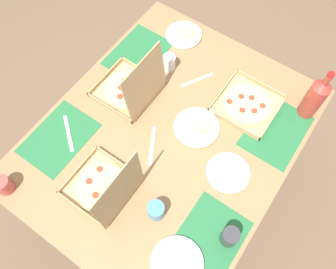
{
  "coord_description": "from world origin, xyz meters",
  "views": [
    {
      "loc": [
        0.64,
        0.44,
        2.29
      ],
      "look_at": [
        0.0,
        0.0,
        0.75
      ],
      "focal_mm": 36.96,
      "sensor_mm": 36.0,
      "label": 1
    }
  ],
  "objects_px": {
    "plate_middle": "(228,173)",
    "cup_clear_right": "(169,62)",
    "cup_spare": "(156,210)",
    "cup_dark": "(3,185)",
    "plate_far_left": "(177,263)",
    "soda_bottle": "(315,98)",
    "pizza_box_corner_right": "(131,88)",
    "pizza_box_corner_left": "(105,187)",
    "pizza_box_center": "(247,105)",
    "plate_far_right": "(184,35)",
    "plate_near_right": "(197,127)",
    "cup_red": "(230,237)"
  },
  "relations": [
    {
      "from": "pizza_box_corner_left",
      "to": "plate_middle",
      "type": "relative_size",
      "value": 1.54
    },
    {
      "from": "pizza_box_center",
      "to": "cup_spare",
      "type": "xyz_separation_m",
      "value": [
        0.73,
        -0.06,
        0.03
      ]
    },
    {
      "from": "plate_middle",
      "to": "cup_dark",
      "type": "xyz_separation_m",
      "value": [
        0.64,
        -0.8,
        0.04
      ]
    },
    {
      "from": "pizza_box_corner_left",
      "to": "cup_dark",
      "type": "height_order",
      "value": "pizza_box_corner_left"
    },
    {
      "from": "soda_bottle",
      "to": "cup_spare",
      "type": "bearing_deg",
      "value": -20.58
    },
    {
      "from": "plate_far_right",
      "to": "cup_dark",
      "type": "height_order",
      "value": "cup_dark"
    },
    {
      "from": "pizza_box_corner_right",
      "to": "soda_bottle",
      "type": "xyz_separation_m",
      "value": [
        -0.42,
        0.8,
        0.08
      ]
    },
    {
      "from": "cup_red",
      "to": "cup_clear_right",
      "type": "bearing_deg",
      "value": -129.92
    },
    {
      "from": "plate_far_right",
      "to": "cup_dark",
      "type": "bearing_deg",
      "value": -7.47
    },
    {
      "from": "cup_clear_right",
      "to": "plate_far_left",
      "type": "bearing_deg",
      "value": 36.51
    },
    {
      "from": "cup_spare",
      "to": "cup_dark",
      "type": "height_order",
      "value": "same"
    },
    {
      "from": "plate_near_right",
      "to": "cup_spare",
      "type": "distance_m",
      "value": 0.47
    },
    {
      "from": "plate_middle",
      "to": "cup_clear_right",
      "type": "distance_m",
      "value": 0.68
    },
    {
      "from": "plate_near_right",
      "to": "soda_bottle",
      "type": "relative_size",
      "value": 0.71
    },
    {
      "from": "cup_red",
      "to": "plate_far_left",
      "type": "bearing_deg",
      "value": -31.07
    },
    {
      "from": "pizza_box_center",
      "to": "cup_clear_right",
      "type": "bearing_deg",
      "value": -86.34
    },
    {
      "from": "pizza_box_corner_right",
      "to": "plate_near_right",
      "type": "distance_m",
      "value": 0.4
    },
    {
      "from": "plate_far_left",
      "to": "soda_bottle",
      "type": "distance_m",
      "value": 1.01
    },
    {
      "from": "plate_middle",
      "to": "cup_red",
      "type": "xyz_separation_m",
      "value": [
        0.26,
        0.15,
        0.05
      ]
    },
    {
      "from": "pizza_box_corner_right",
      "to": "cup_spare",
      "type": "distance_m",
      "value": 0.65
    },
    {
      "from": "pizza_box_center",
      "to": "plate_far_right",
      "type": "height_order",
      "value": "pizza_box_center"
    },
    {
      "from": "plate_middle",
      "to": "cup_red",
      "type": "distance_m",
      "value": 0.31
    },
    {
      "from": "cup_dark",
      "to": "cup_clear_right",
      "type": "xyz_separation_m",
      "value": [
        -0.99,
        0.22,
        0.0
      ]
    },
    {
      "from": "cup_red",
      "to": "plate_middle",
      "type": "bearing_deg",
      "value": -149.71
    },
    {
      "from": "pizza_box_corner_left",
      "to": "plate_middle",
      "type": "distance_m",
      "value": 0.57
    },
    {
      "from": "cup_red",
      "to": "cup_clear_right",
      "type": "relative_size",
      "value": 1.14
    },
    {
      "from": "pizza_box_corner_left",
      "to": "cup_clear_right",
      "type": "bearing_deg",
      "value": -167.6
    },
    {
      "from": "pizza_box_corner_left",
      "to": "cup_spare",
      "type": "bearing_deg",
      "value": 100.73
    },
    {
      "from": "cup_dark",
      "to": "cup_clear_right",
      "type": "height_order",
      "value": "cup_clear_right"
    },
    {
      "from": "pizza_box_corner_right",
      "to": "cup_dark",
      "type": "relative_size",
      "value": 3.69
    },
    {
      "from": "plate_middle",
      "to": "cup_red",
      "type": "height_order",
      "value": "cup_red"
    },
    {
      "from": "plate_far_left",
      "to": "plate_far_right",
      "type": "height_order",
      "value": "plate_far_right"
    },
    {
      "from": "pizza_box_corner_right",
      "to": "cup_dark",
      "type": "xyz_separation_m",
      "value": [
        0.74,
        -0.16,
        -0.01
      ]
    },
    {
      "from": "plate_middle",
      "to": "plate_near_right",
      "type": "bearing_deg",
      "value": -115.75
    },
    {
      "from": "cup_red",
      "to": "soda_bottle",
      "type": "bearing_deg",
      "value": 179.62
    },
    {
      "from": "pizza_box_center",
      "to": "plate_middle",
      "type": "bearing_deg",
      "value": 15.81
    },
    {
      "from": "plate_far_right",
      "to": "plate_far_left",
      "type": "bearing_deg",
      "value": 32.23
    },
    {
      "from": "plate_middle",
      "to": "pizza_box_corner_right",
      "type": "bearing_deg",
      "value": -98.58
    },
    {
      "from": "cup_spare",
      "to": "cup_red",
      "type": "height_order",
      "value": "cup_red"
    },
    {
      "from": "plate_middle",
      "to": "plate_far_left",
      "type": "relative_size",
      "value": 0.92
    },
    {
      "from": "pizza_box_center",
      "to": "plate_near_right",
      "type": "distance_m",
      "value": 0.3
    },
    {
      "from": "pizza_box_corner_right",
      "to": "cup_red",
      "type": "bearing_deg",
      "value": 65.8
    },
    {
      "from": "cup_spare",
      "to": "pizza_box_corner_left",
      "type": "bearing_deg",
      "value": -79.27
    },
    {
      "from": "pizza_box_corner_left",
      "to": "pizza_box_center",
      "type": "bearing_deg",
      "value": 158.28
    },
    {
      "from": "soda_bottle",
      "to": "plate_far_right",
      "type": "bearing_deg",
      "value": -94.9
    },
    {
      "from": "pizza_box_corner_right",
      "to": "cup_spare",
      "type": "bearing_deg",
      "value": 47.21
    },
    {
      "from": "soda_bottle",
      "to": "pizza_box_corner_left",
      "type": "bearing_deg",
      "value": -32.11
    },
    {
      "from": "pizza_box_center",
      "to": "cup_dark",
      "type": "distance_m",
      "value": 1.24
    },
    {
      "from": "cup_spare",
      "to": "pizza_box_corner_right",
      "type": "bearing_deg",
      "value": -132.79
    },
    {
      "from": "plate_far_left",
      "to": "plate_near_right",
      "type": "bearing_deg",
      "value": -154.76
    }
  ]
}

